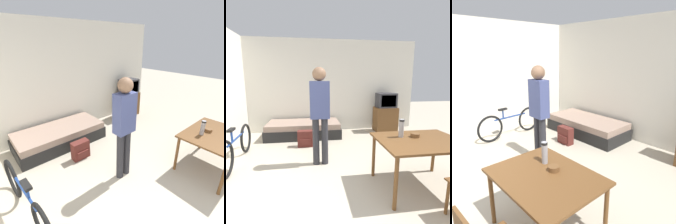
# 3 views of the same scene
# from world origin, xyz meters

# --- Properties ---
(wall_back) EXTENTS (5.54, 0.06, 2.70)m
(wall_back) POSITION_xyz_m (0.00, 3.89, 1.35)
(wall_back) COLOR silver
(wall_back) RESTS_ON ground_plane
(daybed) EXTENTS (1.97, 0.91, 0.41)m
(daybed) POSITION_xyz_m (-0.65, 3.32, 0.20)
(daybed) COLOR black
(daybed) RESTS_ON ground_plane
(tv) EXTENTS (0.64, 0.45, 1.15)m
(tv) POSITION_xyz_m (1.77, 3.51, 0.54)
(tv) COLOR brown
(tv) RESTS_ON ground_plane
(dining_table) EXTENTS (1.18, 0.89, 0.72)m
(dining_table) POSITION_xyz_m (1.08, 0.71, 0.64)
(dining_table) COLOR brown
(dining_table) RESTS_ON ground_plane
(bicycle) EXTENTS (0.16, 1.68, 0.72)m
(bicycle) POSITION_xyz_m (-1.81, 1.89, 0.32)
(bicycle) COLOR black
(bicycle) RESTS_ON ground_plane
(person_standing) EXTENTS (0.34, 0.24, 1.76)m
(person_standing) POSITION_xyz_m (-0.27, 1.64, 1.04)
(person_standing) COLOR #28282D
(person_standing) RESTS_ON ground_plane
(thermos_flask) EXTENTS (0.07, 0.07, 0.26)m
(thermos_flask) POSITION_xyz_m (0.87, 0.87, 0.87)
(thermos_flask) COLOR #99999E
(thermos_flask) RESTS_ON dining_table
(mate_bowl) EXTENTS (0.12, 0.12, 0.06)m
(mate_bowl) POSITION_xyz_m (1.07, 0.84, 0.75)
(mate_bowl) COLOR brown
(mate_bowl) RESTS_ON dining_table
(backpack) EXTENTS (0.35, 0.20, 0.38)m
(backpack) POSITION_xyz_m (-0.58, 2.55, 0.19)
(backpack) COLOR #56231E
(backpack) RESTS_ON ground_plane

